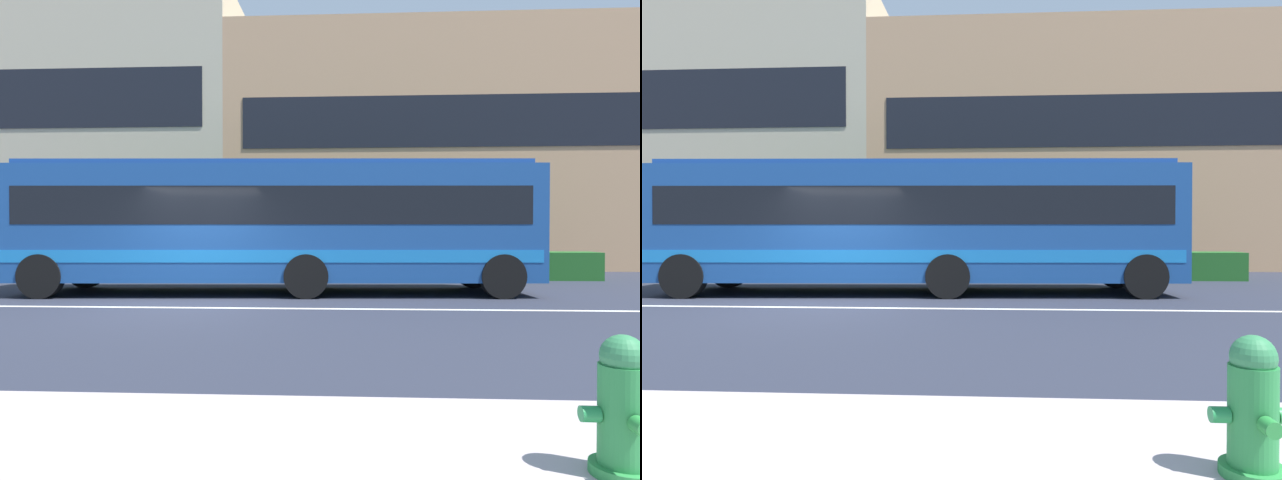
% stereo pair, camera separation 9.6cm
% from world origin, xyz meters
% --- Properties ---
extents(ground_plane, '(160.00, 160.00, 0.00)m').
position_xyz_m(ground_plane, '(0.00, 0.00, 0.00)').
color(ground_plane, '#292D3B').
extents(lane_centre_line, '(60.00, 0.16, 0.01)m').
position_xyz_m(lane_centre_line, '(0.00, 0.00, 0.00)').
color(lane_centre_line, silver).
rests_on(lane_centre_line, ground_plane).
extents(hedge_row_far, '(18.62, 1.10, 0.86)m').
position_xyz_m(hedge_row_far, '(1.72, 6.80, 0.43)').
color(hedge_row_far, '#236123').
rests_on(hedge_row_far, ground_plane).
extents(apartment_block_left, '(19.85, 10.96, 11.60)m').
position_xyz_m(apartment_block_left, '(-11.50, 15.60, 5.80)').
color(apartment_block_left, '#C4B797').
rests_on(apartment_block_left, ground_plane).
extents(apartment_block_right, '(19.77, 10.96, 9.78)m').
position_xyz_m(apartment_block_right, '(8.31, 15.60, 4.89)').
color(apartment_block_right, tan).
rests_on(apartment_block_right, ground_plane).
extents(transit_bus, '(12.48, 3.20, 3.15)m').
position_xyz_m(transit_bus, '(1.52, 2.70, 1.74)').
color(transit_bus, '#1C488D').
rests_on(transit_bus, ground_plane).
extents(fire_hydrant, '(0.46, 0.41, 0.78)m').
position_xyz_m(fire_hydrant, '(4.84, -7.33, 0.51)').
color(fire_hydrant, '#2D8A40').
rests_on(fire_hydrant, sidewalk_near).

